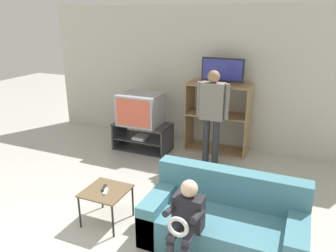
{
  "coord_description": "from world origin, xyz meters",
  "views": [
    {
      "loc": [
        1.88,
        -1.9,
        2.41
      ],
      "look_at": [
        0.12,
        2.18,
        0.9
      ],
      "focal_mm": 35.0,
      "sensor_mm": 36.0,
      "label": 1
    }
  ],
  "objects": [
    {
      "name": "television_flat",
      "position": [
        0.5,
        3.7,
        1.48
      ],
      "size": [
        0.74,
        0.2,
        0.45
      ],
      "color": "black",
      "rests_on": "media_shelf"
    },
    {
      "name": "person_seated_child",
      "position": [
        0.97,
        0.66,
        0.54
      ],
      "size": [
        0.33,
        0.43,
        0.91
      ],
      "color": "#2D2D38",
      "rests_on": "ground_plane"
    },
    {
      "name": "tv_stand",
      "position": [
        -0.83,
        3.18,
        0.25
      ],
      "size": [
        1.04,
        0.54,
        0.5
      ],
      "color": "#38383D",
      "rests_on": "ground_plane"
    },
    {
      "name": "media_shelf",
      "position": [
        0.46,
        3.67,
        0.64
      ],
      "size": [
        1.13,
        0.49,
        1.26
      ],
      "color": "#9E7A51",
      "rests_on": "ground_plane"
    },
    {
      "name": "remote_control_white",
      "position": [
        -0.14,
        0.93,
        0.44
      ],
      "size": [
        0.09,
        0.15,
        0.02
      ],
      "primitive_type": "cube",
      "rotation": [
        0.0,
        0.0,
        0.4
      ],
      "color": "silver",
      "rests_on": "snack_table"
    },
    {
      "name": "television_main",
      "position": [
        -0.85,
        3.19,
        0.78
      ],
      "size": [
        0.74,
        0.64,
        0.57
      ],
      "color": "#9E9EA3",
      "rests_on": "tv_stand"
    },
    {
      "name": "snack_table",
      "position": [
        -0.16,
        0.97,
        0.39
      ],
      "size": [
        0.51,
        0.51,
        0.43
      ],
      "color": "brown",
      "rests_on": "ground_plane"
    },
    {
      "name": "couch",
      "position": [
        1.24,
        1.13,
        0.27
      ],
      "size": [
        1.7,
        0.81,
        0.78
      ],
      "color": "teal",
      "rests_on": "ground_plane"
    },
    {
      "name": "wall_back",
      "position": [
        0.0,
        3.99,
        1.3
      ],
      "size": [
        6.4,
        0.06,
        2.6
      ],
      "color": "beige",
      "rests_on": "ground_plane"
    },
    {
      "name": "person_standing_adult",
      "position": [
        0.53,
        3.04,
        0.97
      ],
      "size": [
        0.53,
        0.2,
        1.6
      ],
      "color": "#2D2D33",
      "rests_on": "ground_plane"
    },
    {
      "name": "remote_control_black",
      "position": [
        -0.2,
        0.99,
        0.44
      ],
      "size": [
        0.08,
        0.15,
        0.02
      ],
      "primitive_type": "cube",
      "rotation": [
        0.0,
        0.0,
        0.34
      ],
      "color": "#232328",
      "rests_on": "snack_table"
    }
  ]
}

